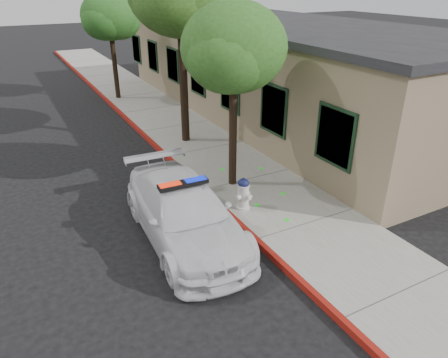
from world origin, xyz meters
TOP-DOWN VIEW (x-y plane):
  - ground at (0.00, 0.00)m, footprint 120.00×120.00m
  - sidewalk at (1.60, 3.00)m, footprint 3.20×60.00m
  - red_curb at (0.06, 3.00)m, footprint 0.14×60.00m
  - clapboard_building at (6.69, 9.00)m, footprint 7.30×20.89m
  - police_car at (-1.38, 1.09)m, footprint 2.30×5.13m
  - fire_hydrant at (0.54, 1.48)m, footprint 0.53×0.46m
  - street_tree_near at (1.05, 2.98)m, footprint 2.98×2.90m
  - street_tree_far at (0.73, 14.84)m, footprint 2.99×2.79m

SIDE VIEW (x-z plane):
  - ground at x=0.00m, z-range 0.00..0.00m
  - sidewalk at x=1.60m, z-range 0.00..0.15m
  - red_curb at x=0.06m, z-range 0.00..0.16m
  - fire_hydrant at x=0.54m, z-range 0.15..1.06m
  - police_car at x=-1.38m, z-range -0.06..1.52m
  - clapboard_building at x=6.69m, z-range 0.01..4.25m
  - street_tree_near at x=1.05m, z-range 1.46..6.78m
  - street_tree_far at x=0.73m, z-range 1.48..6.76m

